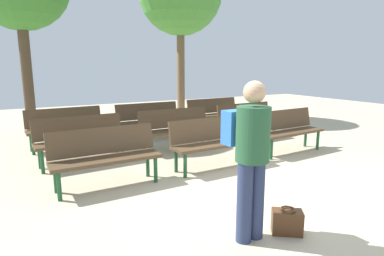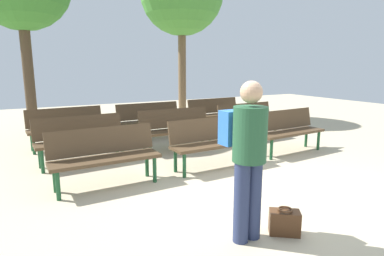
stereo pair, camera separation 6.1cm
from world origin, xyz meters
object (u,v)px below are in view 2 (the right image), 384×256
bench_r0_c1 (213,140)px  bench_r1_c1 (176,127)px  bench_r1_c0 (81,137)px  bench_r2_c2 (215,112)px  bench_r1_c2 (248,119)px  bench_r2_c0 (66,125)px  bench_r0_c2 (288,128)px  visitor_with_backpack (247,152)px  bench_r0_c0 (104,153)px  bench_r2_c1 (150,118)px  handbag (284,222)px

bench_r0_c1 → bench_r1_c1: same height
bench_r1_c0 → bench_r2_c2: bearing=18.1°
bench_r1_c2 → bench_r2_c0: same height
bench_r1_c0 → bench_r1_c2: (3.93, 0.17, 0.00)m
bench_r1_c1 → bench_r2_c0: same height
bench_r0_c2 → bench_r2_c0: 4.75m
bench_r1_c2 → visitor_with_backpack: (-2.87, -3.71, 0.43)m
bench_r0_c0 → bench_r2_c0: size_ratio=0.99×
bench_r0_c0 → bench_r1_c2: same height
bench_r1_c1 → bench_r1_c2: bearing=1.7°
bench_r0_c0 → bench_r2_c1: (1.73, 2.71, 0.00)m
bench_r0_c1 → handbag: (-0.53, -2.36, -0.37)m
bench_r1_c0 → handbag: (1.49, -3.68, -0.37)m
bench_r1_c0 → visitor_with_backpack: 3.72m
bench_r0_c1 → bench_r1_c1: bearing=90.3°
bench_r0_c0 → bench_r1_c0: (-0.12, 1.34, 0.00)m
bench_r1_c0 → bench_r0_c1: bearing=-36.6°
bench_r0_c0 → bench_r1_c2: size_ratio=0.99×
bench_r1_c2 → bench_r2_c1: 2.40m
bench_r0_c0 → bench_r1_c1: (1.85, 1.41, 0.00)m
bench_r0_c0 → bench_r2_c2: bearing=36.0°
visitor_with_backpack → bench_r0_c2: bearing=-143.0°
bench_r0_c2 → visitor_with_backpack: visitor_with_backpack is taller
bench_r2_c0 → bench_r2_c1: size_ratio=1.01×
bench_r2_c1 → visitor_with_backpack: visitor_with_backpack is taller
bench_r2_c0 → handbag: size_ratio=4.46×
bench_r1_c1 → bench_r2_c1: size_ratio=1.00×
bench_r2_c2 → handbag: bench_r2_c2 is taller
bench_r1_c0 → bench_r1_c2: same height
bench_r2_c0 → bench_r2_c2: bearing=-1.3°
bench_r1_c2 → bench_r2_c1: size_ratio=1.01×
bench_r2_c1 → visitor_with_backpack: size_ratio=0.98×
bench_r0_c1 → bench_r0_c2: size_ratio=0.99×
bench_r0_c1 → bench_r1_c0: same height
bench_r0_c1 → bench_r1_c2: 2.42m
bench_r1_c0 → bench_r2_c1: size_ratio=1.01×
bench_r0_c1 → bench_r1_c2: (1.91, 1.49, 0.00)m
bench_r1_c2 → bench_r2_c2: (-0.08, 1.36, 0.00)m
bench_r1_c0 → bench_r2_c2: 4.14m
bench_r2_c2 → bench_r2_c0: bearing=179.7°
bench_r0_c1 → handbag: size_ratio=4.42×
bench_r0_c0 → bench_r1_c0: same height
bench_r0_c1 → visitor_with_backpack: 2.46m
handbag → visitor_with_backpack: bearing=162.4°
bench_r2_c2 → handbag: 5.73m
bench_r0_c2 → bench_r1_c1: 2.33m
bench_r0_c1 → bench_r1_c0: (-2.02, 1.32, 0.00)m
bench_r0_c2 → handbag: bench_r0_c2 is taller
bench_r1_c0 → bench_r2_c1: (1.85, 1.37, 0.00)m
bench_r0_c2 → bench_r1_c0: bearing=159.3°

